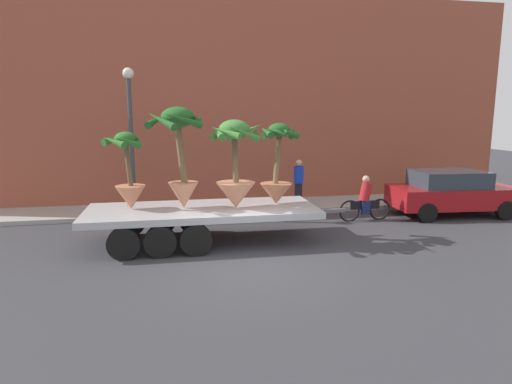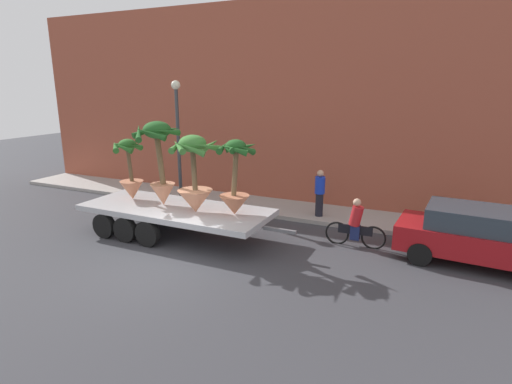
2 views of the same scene
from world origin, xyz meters
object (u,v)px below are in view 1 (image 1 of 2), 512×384
object	(u,v)px
potted_palm_extra	(180,151)
parked_car	(452,192)
potted_palm_rear	(128,175)
street_lamp	(131,123)
potted_palm_front	(277,169)
pedestrian_near_gate	(299,182)
flatbed_trailer	(193,215)
cyclist	(365,201)
potted_palm_middle	(236,168)

from	to	relation	value
potted_palm_extra	parked_car	bearing A→B (deg)	9.65
potted_palm_rear	street_lamp	size ratio (longest dim) A/B	0.43
potted_palm_front	street_lamp	world-z (taller)	street_lamp
potted_palm_extra	pedestrian_near_gate	xyz separation A→B (m)	(4.35, 3.49, -1.49)
flatbed_trailer	cyclist	xyz separation A→B (m)	(5.75, 1.53, -0.11)
potted_palm_extra	flatbed_trailer	bearing A→B (deg)	-8.15
potted_palm_rear	parked_car	distance (m)	10.86
potted_palm_extra	parked_car	size ratio (longest dim) A/B	0.62
parked_car	pedestrian_near_gate	world-z (taller)	pedestrian_near_gate
potted_palm_rear	pedestrian_near_gate	xyz separation A→B (m)	(5.71, 3.36, -0.87)
cyclist	street_lamp	distance (m)	8.17
potted_palm_middle	parked_car	size ratio (longest dim) A/B	0.54
flatbed_trailer	potted_palm_extra	bearing A→B (deg)	171.85
flatbed_trailer	street_lamp	world-z (taller)	street_lamp
flatbed_trailer	parked_car	size ratio (longest dim) A/B	1.65
potted_palm_middle	potted_palm_front	xyz separation A→B (m)	(1.23, 0.30, -0.11)
flatbed_trailer	potted_palm_rear	bearing A→B (deg)	173.95
potted_palm_rear	potted_palm_front	xyz separation A→B (m)	(4.06, -0.07, 0.06)
potted_palm_rear	pedestrian_near_gate	size ratio (longest dim) A/B	1.22
parked_car	street_lamp	distance (m)	11.22
parked_car	pedestrian_near_gate	xyz separation A→B (m)	(-4.99, 1.90, 0.22)
flatbed_trailer	cyclist	distance (m)	5.96
street_lamp	potted_palm_front	bearing A→B (deg)	-36.85
potted_palm_middle	parked_car	distance (m)	8.19
potted_palm_extra	cyclist	size ratio (longest dim) A/B	1.48
flatbed_trailer	street_lamp	size ratio (longest dim) A/B	1.50
potted_palm_rear	parked_car	bearing A→B (deg)	7.75
potted_palm_rear	parked_car	world-z (taller)	potted_palm_rear
potted_palm_middle	potted_palm_front	world-z (taller)	potted_palm_middle
potted_palm_rear	street_lamp	distance (m)	3.34
flatbed_trailer	street_lamp	xyz separation A→B (m)	(-1.81, 3.25, 2.46)
flatbed_trailer	potted_palm_rear	distance (m)	2.03
potted_palm_rear	potted_palm_middle	world-z (taller)	potted_palm_middle
potted_palm_middle	cyclist	world-z (taller)	potted_palm_middle
street_lamp	pedestrian_near_gate	bearing A→B (deg)	2.81
pedestrian_near_gate	potted_palm_extra	bearing A→B (deg)	-141.26
potted_palm_front	cyclist	world-z (taller)	potted_palm_front
pedestrian_near_gate	potted_palm_rear	bearing A→B (deg)	-149.56
flatbed_trailer	pedestrian_near_gate	xyz separation A→B (m)	(4.04, 3.53, 0.27)
cyclist	pedestrian_near_gate	xyz separation A→B (m)	(-1.71, 2.01, 0.37)
potted_palm_middle	pedestrian_near_gate	xyz separation A→B (m)	(2.89, 3.72, -1.04)
potted_palm_extra	street_lamp	world-z (taller)	street_lamp
cyclist	pedestrian_near_gate	distance (m)	2.66
flatbed_trailer	parked_car	distance (m)	9.18
potted_palm_rear	potted_palm_front	size ratio (longest dim) A/B	0.91
potted_palm_front	potted_palm_rear	bearing A→B (deg)	179.00
potted_palm_rear	potted_palm_middle	xyz separation A→B (m)	(2.83, -0.37, 0.17)
potted_palm_middle	potted_palm_front	size ratio (longest dim) A/B	1.04
cyclist	street_lamp	world-z (taller)	street_lamp
flatbed_trailer	potted_palm_rear	world-z (taller)	potted_palm_rear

